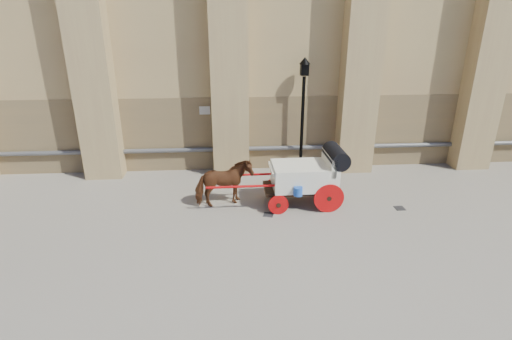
{
  "coord_description": "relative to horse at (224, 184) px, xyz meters",
  "views": [
    {
      "loc": [
        -1.07,
        -11.61,
        6.04
      ],
      "look_at": [
        -0.22,
        0.55,
        1.26
      ],
      "focal_mm": 28.0,
      "sensor_mm": 36.0,
      "label": 1
    }
  ],
  "objects": [
    {
      "name": "drain_grate_near",
      "position": [
        1.42,
        -0.82,
        -0.78
      ],
      "size": [
        0.4,
        0.4,
        0.01
      ],
      "primitive_type": "cube",
      "rotation": [
        0.0,
        0.0,
        -0.28
      ],
      "color": "black",
      "rests_on": "ground"
    },
    {
      "name": "horse",
      "position": [
        0.0,
        0.0,
        0.0
      ],
      "size": [
        2.04,
        1.37,
        1.58
      ],
      "primitive_type": "imported",
      "rotation": [
        0.0,
        0.0,
        1.87
      ],
      "color": "brown",
      "rests_on": "ground"
    },
    {
      "name": "carriage",
      "position": [
        2.81,
        -0.09,
        0.29
      ],
      "size": [
        4.6,
        1.65,
        2.0
      ],
      "rotation": [
        0.0,
        0.0,
        0.02
      ],
      "color": "black",
      "rests_on": "ground"
    },
    {
      "name": "street_lamp",
      "position": [
        3.11,
        2.95,
        1.64
      ],
      "size": [
        0.43,
        0.43,
        4.55
      ],
      "color": "black",
      "rests_on": "ground"
    },
    {
      "name": "drain_grate_far",
      "position": [
        5.83,
        -0.67,
        -0.78
      ],
      "size": [
        0.33,
        0.33,
        0.01
      ],
      "primitive_type": "cube",
      "rotation": [
        0.0,
        0.0,
        0.03
      ],
      "color": "black",
      "rests_on": "ground"
    },
    {
      "name": "ground",
      "position": [
        1.29,
        -0.6,
        -0.79
      ],
      "size": [
        90.0,
        90.0,
        0.0
      ],
      "primitive_type": "plane",
      "color": "#70685C",
      "rests_on": "ground"
    }
  ]
}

